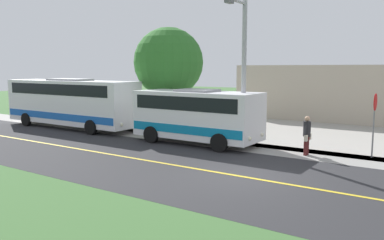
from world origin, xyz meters
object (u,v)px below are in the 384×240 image
object	(u,v)px
shuttle_bus_front	(197,114)
stop_sign	(375,114)
street_light_pole	(243,67)
pedestrian_with_bags	(307,134)
transit_bus_rear	(71,101)
tree_curbside	(169,62)
commercial_building	(375,92)

from	to	relation	value
shuttle_bus_front	stop_sign	world-z (taller)	shuttle_bus_front
street_light_pole	pedestrian_with_bags	bearing A→B (deg)	91.79
shuttle_bus_front	transit_bus_rear	world-z (taller)	transit_bus_rear
transit_bus_rear	pedestrian_with_bags	bearing A→B (deg)	91.70
stop_sign	tree_curbside	xyz separation A→B (m)	(-1.30, -12.42, 2.38)
stop_sign	street_light_pole	distance (m)	6.37
street_light_pole	tree_curbside	xyz separation A→B (m)	(-2.53, -6.52, 0.32)
tree_curbside	commercial_building	xyz separation A→B (m)	(-14.00, 9.90, -2.24)
shuttle_bus_front	street_light_pole	distance (m)	3.50
transit_bus_rear	commercial_building	distance (m)	23.23
transit_bus_rear	street_light_pole	bearing A→B (deg)	91.68
street_light_pole	commercial_building	xyz separation A→B (m)	(-16.53, 3.38, -1.92)
stop_sign	commercial_building	size ratio (longest dim) A/B	0.15
stop_sign	street_light_pole	bearing A→B (deg)	-78.19
shuttle_bus_front	tree_curbside	size ratio (longest dim) A/B	1.05
pedestrian_with_bags	stop_sign	bearing A→B (deg)	113.35
street_light_pole	shuttle_bus_front	bearing A→B (deg)	-83.00
stop_sign	pedestrian_with_bags	bearing A→B (deg)	-66.65
commercial_building	transit_bus_rear	bearing A→B (deg)	-43.32
shuttle_bus_front	stop_sign	xyz separation A→B (m)	(-1.54, 8.39, 0.37)
transit_bus_rear	commercial_building	world-z (taller)	commercial_building
shuttle_bus_front	pedestrian_with_bags	world-z (taller)	shuttle_bus_front
transit_bus_rear	stop_sign	distance (m)	18.53
shuttle_bus_front	commercial_building	world-z (taller)	commercial_building
stop_sign	commercial_building	world-z (taller)	commercial_building
pedestrian_with_bags	tree_curbside	xyz separation A→B (m)	(-2.43, -9.80, 3.36)
shuttle_bus_front	pedestrian_with_bags	bearing A→B (deg)	94.05
transit_bus_rear	stop_sign	bearing A→B (deg)	94.96
street_light_pole	commercial_building	distance (m)	16.99
tree_curbside	stop_sign	bearing A→B (deg)	84.02
commercial_building	pedestrian_with_bags	bearing A→B (deg)	-0.36
pedestrian_with_bags	street_light_pole	distance (m)	4.48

